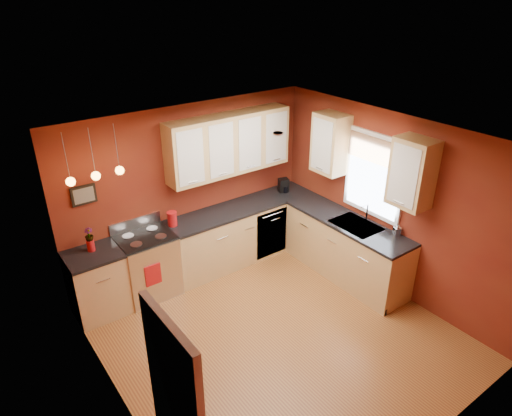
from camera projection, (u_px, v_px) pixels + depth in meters
floor at (276, 334)px, 5.92m from camera, size 4.20×4.20×0.00m
ceiling at (281, 143)px, 4.76m from camera, size 4.00×4.20×0.02m
wall_back at (191, 190)px, 6.85m from camera, size 4.00×0.02×2.60m
wall_front at (436, 355)px, 3.83m from camera, size 4.00×0.02×2.60m
wall_left at (113, 316)px, 4.28m from camera, size 0.02×4.20×2.60m
wall_right at (389, 205)px, 6.40m from camera, size 0.02×4.20×2.60m
base_cabinets_back_left at (98, 285)px, 6.14m from camera, size 0.70×0.60×0.90m
base_cabinets_back_right at (243, 233)px, 7.40m from camera, size 2.54×0.60×0.90m
base_cabinets_right at (345, 249)px, 6.95m from camera, size 0.60×2.10×0.90m
counter_back_left at (92, 255)px, 5.93m from camera, size 0.70×0.62×0.04m
counter_back_right at (242, 207)px, 7.19m from camera, size 2.54×0.62×0.04m
counter_right at (348, 222)px, 6.74m from camera, size 0.62×2.10×0.04m
gas_range at (148, 265)px, 6.51m from camera, size 0.76×0.64×1.11m
dishwasher_front at (272, 233)px, 7.39m from camera, size 0.60×0.02×0.80m
sink at (356, 226)px, 6.63m from camera, size 0.50×0.70×0.33m
window at (374, 173)px, 6.43m from camera, size 0.06×1.02×1.22m
upper_cabinets_back at (229, 144)px, 6.76m from camera, size 2.00×0.35×0.90m
upper_cabinets_right at (368, 157)px, 6.26m from camera, size 0.35×1.95×0.90m
wall_picture at (84, 195)px, 5.86m from camera, size 0.32×0.03×0.26m
pendant_lights at (96, 175)px, 5.51m from camera, size 0.71×0.11×0.66m
red_canister at (172, 219)px, 6.56m from camera, size 0.14×0.14×0.22m
red_vase at (91, 245)px, 5.96m from camera, size 0.10×0.10×0.16m
flowers at (89, 235)px, 5.89m from camera, size 0.14×0.14×0.19m
coffee_maker at (284, 186)px, 7.62m from camera, size 0.19×0.19×0.23m
soap_pump at (397, 230)px, 6.30m from camera, size 0.11×0.11×0.19m
dish_towel at (153, 275)px, 6.22m from camera, size 0.23×0.02×0.31m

